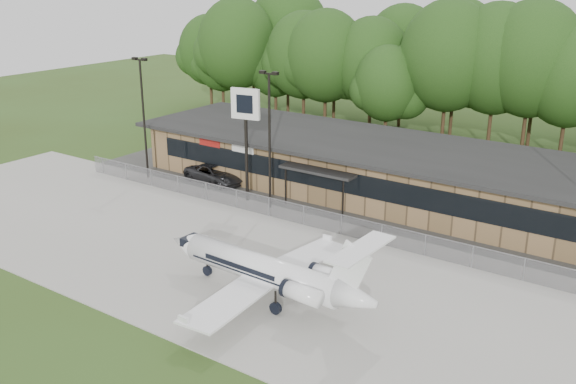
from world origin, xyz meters
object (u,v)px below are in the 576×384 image
Objects in this scene: terminal at (377,168)px; pole_sign at (246,116)px; business_jet at (269,272)px; suv at (215,174)px.

terminal is 11.23m from pole_sign.
pole_sign is (-10.78, 11.78, 5.02)m from business_jet.
terminal is 4.69× the size of pole_sign.
business_jet reaches higher than terminal.
business_jet is 1.59× the size of pole_sign.
suv is (-15.78, 13.77, -0.89)m from business_jet.
pole_sign is (-7.40, -7.14, 4.51)m from terminal.
business_jet is 2.47× the size of suv.
business_jet is at bearing -57.58° from pole_sign.
suv is 8.00m from pole_sign.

